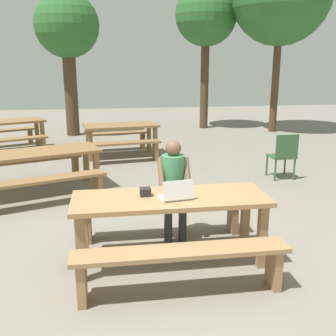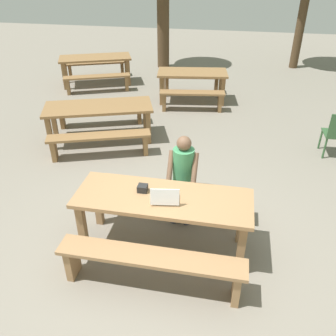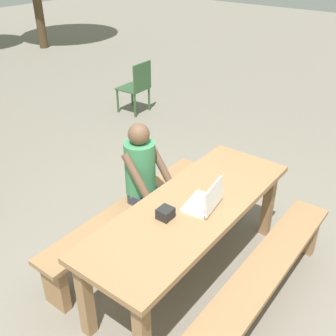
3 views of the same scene
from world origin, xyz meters
name	(u,v)px [view 2 (image 2 of 3)]	position (x,y,z in m)	size (l,w,h in m)	color
ground_plane	(163,245)	(0.00, 0.00, 0.00)	(30.00, 30.00, 0.00)	gray
picnic_table_front	(163,204)	(0.00, 0.00, 0.66)	(2.11, 0.74, 0.77)	#9E754C
bench_near	(151,263)	(0.00, -0.67, 0.36)	(2.06, 0.30, 0.47)	#9E754C
bench_far	(173,193)	(0.00, 0.67, 0.36)	(2.06, 0.30, 0.47)	#9E754C
laptop	(165,198)	(0.04, -0.10, 0.82)	(0.36, 0.28, 0.22)	white
small_pouch	(143,188)	(-0.26, 0.07, 0.81)	(0.12, 0.11, 0.09)	black
person_seated	(183,173)	(0.14, 0.62, 0.73)	(0.39, 0.40, 1.25)	#333847
picnic_table_mid	(192,76)	(-0.34, 5.23, 0.63)	(1.78, 1.02, 0.75)	olive
bench_mid_south	(192,97)	(-0.25, 4.60, 0.34)	(1.54, 0.51, 0.46)	olive
bench_mid_north	(192,80)	(-0.43, 5.86, 0.34)	(1.54, 0.51, 0.46)	olive
picnic_table_rear	(99,111)	(-1.84, 2.74, 0.62)	(2.21, 1.45, 0.72)	olive
bench_rear_south	(100,140)	(-1.60, 2.07, 0.33)	(1.84, 0.90, 0.44)	olive
bench_rear_north	(101,110)	(-2.08, 3.41, 0.33)	(1.84, 0.90, 0.44)	olive
picnic_table_distant	(95,61)	(-3.17, 6.07, 0.66)	(2.10, 1.48, 0.77)	olive
bench_distant_south	(97,80)	(-2.91, 5.42, 0.33)	(1.73, 0.94, 0.44)	olive
bench_distant_north	(96,66)	(-3.44, 6.71, 0.33)	(1.73, 0.94, 0.44)	olive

